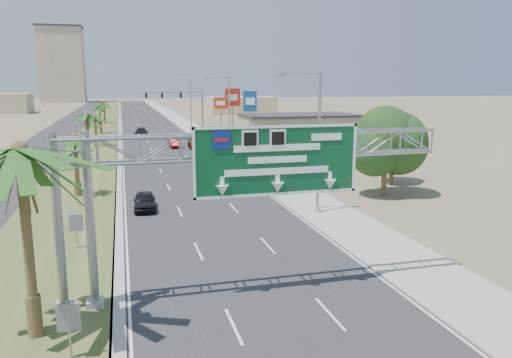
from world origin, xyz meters
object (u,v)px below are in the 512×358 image
at_px(sign_gantry, 239,159).
at_px(car_left_lane, 145,201).
at_px(store_building, 299,128).
at_px(car_far, 141,133).
at_px(pole_sign_blue, 250,104).
at_px(signal_mast, 190,110).
at_px(car_mid_lane, 174,142).
at_px(pole_sign_red_near, 232,101).
at_px(palm_near, 19,151).
at_px(pole_sign_red_far, 221,106).
at_px(car_right_lane, 198,143).

xyz_separation_m(sign_gantry, car_left_lane, (-3.37, 16.31, -5.39)).
bearing_deg(sign_gantry, store_building, 67.64).
bearing_deg(car_left_lane, store_building, 58.61).
bearing_deg(store_building, car_far, 152.91).
distance_m(store_building, pole_sign_blue, 11.00).
relative_size(signal_mast, pole_sign_blue, 1.25).
bearing_deg(car_mid_lane, sign_gantry, -95.99).
distance_m(signal_mast, pole_sign_red_near, 15.60).
xyz_separation_m(car_left_lane, car_far, (1.82, 52.35, 0.06)).
distance_m(palm_near, signal_mast, 65.60).
height_order(signal_mast, car_mid_lane, signal_mast).
bearing_deg(car_left_lane, pole_sign_red_far, 73.79).
relative_size(signal_mast, pole_sign_red_near, 1.18).
height_order(car_mid_lane, pole_sign_blue, pole_sign_blue).
bearing_deg(car_far, pole_sign_blue, -39.67).
height_order(car_left_lane, car_right_lane, car_right_lane).
bearing_deg(car_mid_lane, car_far, 101.04).
xyz_separation_m(car_left_lane, pole_sign_blue, (17.16, 35.58, 5.52)).
xyz_separation_m(palm_near, pole_sign_red_far, (18.93, 60.73, -1.34)).
height_order(store_building, car_right_lane, store_building).
relative_size(sign_gantry, store_building, 0.93).
height_order(palm_near, store_building, palm_near).
bearing_deg(sign_gantry, pole_sign_red_near, 77.93).
xyz_separation_m(sign_gantry, store_building, (23.06, 56.07, -4.06)).
height_order(pole_sign_red_near, pole_sign_red_far, pole_sign_red_near).
bearing_deg(car_mid_lane, car_right_lane, -36.41).
distance_m(car_mid_lane, pole_sign_red_far, 11.48).
bearing_deg(pole_sign_red_far, pole_sign_red_near, -93.55).
bearing_deg(palm_near, pole_sign_blue, 67.83).
height_order(palm_near, car_left_lane, palm_near).
height_order(car_far, pole_sign_red_far, pole_sign_red_far).
xyz_separation_m(car_mid_lane, pole_sign_red_far, (8.23, 6.36, 4.84)).
distance_m(car_left_lane, car_far, 52.38).
height_order(car_mid_lane, car_right_lane, car_right_lane).
height_order(palm_near, car_far, palm_near).
bearing_deg(palm_near, car_right_lane, 75.26).
bearing_deg(store_building, car_right_lane, -162.03).
distance_m(sign_gantry, palm_near, 8.41).
relative_size(car_left_lane, pole_sign_red_far, 0.54).
xyz_separation_m(car_right_lane, car_far, (-7.20, 18.24, -0.03)).
xyz_separation_m(signal_mast, store_building, (16.83, -5.97, -2.85)).
bearing_deg(palm_near, signal_mast, 77.34).
relative_size(car_left_lane, pole_sign_blue, 0.47).
bearing_deg(pole_sign_red_far, pole_sign_blue, -66.53).
xyz_separation_m(sign_gantry, car_far, (-1.56, 68.67, -5.34)).
xyz_separation_m(store_building, pole_sign_red_far, (-12.27, 2.73, 3.59)).
xyz_separation_m(pole_sign_blue, pole_sign_red_far, (-3.00, 6.90, -0.59)).
relative_size(signal_mast, car_right_lane, 1.91).
bearing_deg(store_building, sign_gantry, -112.36).
bearing_deg(car_right_lane, palm_near, -101.79).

